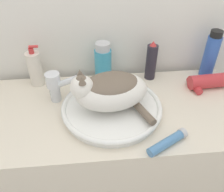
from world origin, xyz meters
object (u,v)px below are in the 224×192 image
cream_tube (168,142)px  shampoo_bottle_tall (211,55)px  hairspray_can_black (151,61)px  soap_pump_bottle (35,68)px  cat (110,90)px  mouthwash_bottle (103,63)px  hair_dryer (206,82)px  faucet (56,85)px

cream_tube → shampoo_bottle_tall: bearing=53.6°
shampoo_bottle_tall → hairspray_can_black: bearing=180.0°
hairspray_can_black → soap_pump_bottle: bearing=180.0°
hairspray_can_black → cream_tube: bearing=-94.1°
cat → soap_pump_bottle: size_ratio=1.55×
cat → hairspray_can_black: size_ratio=1.59×
cat → mouthwash_bottle: size_ratio=1.58×
mouthwash_bottle → hair_dryer: (0.46, -0.10, -0.06)m
hairspray_can_black → cream_tube: size_ratio=1.19×
soap_pump_bottle → mouthwash_bottle: bearing=-0.0°
mouthwash_bottle → soap_pump_bottle: soap_pump_bottle is taller
hair_dryer → faucet: bearing=178.7°
hair_dryer → hairspray_can_black: bearing=152.3°
cat → hairspray_can_black: (0.22, 0.24, -0.03)m
faucet → shampoo_bottle_tall: shampoo_bottle_tall is taller
hairspray_can_black → soap_pump_bottle: soap_pump_bottle is taller
soap_pump_bottle → hair_dryer: soap_pump_bottle is taller
shampoo_bottle_tall → hairspray_can_black: size_ratio=1.20×
hairspray_can_black → cream_tube: (-0.03, -0.42, -0.07)m
soap_pump_bottle → cream_tube: (0.50, -0.42, -0.07)m
faucet → hairspray_can_black: size_ratio=0.76×
cat → shampoo_bottle_tall: (0.50, 0.24, -0.00)m
mouthwash_bottle → shampoo_bottle_tall: bearing=0.0°
faucet → cream_tube: faucet is taller
mouthwash_bottle → soap_pump_bottle: bearing=180.0°
mouthwash_bottle → hairspray_can_black: mouthwash_bottle is taller
faucet → soap_pump_bottle: size_ratio=0.74×
shampoo_bottle_tall → cream_tube: bearing=-126.4°
shampoo_bottle_tall → soap_pump_bottle: 0.82m
cat → cream_tube: (0.19, -0.19, -0.10)m
cat → shampoo_bottle_tall: 0.55m
cream_tube → hair_dryer: bearing=49.9°
mouthwash_bottle → soap_pump_bottle: 0.31m
cat → hairspray_can_black: 0.32m
faucet → shampoo_bottle_tall: 0.73m
cat → cream_tube: bearing=125.3°
shampoo_bottle_tall → hair_dryer: 0.14m
hairspray_can_black → soap_pump_bottle: 0.53m
soap_pump_bottle → hair_dryer: size_ratio=1.03×
cream_tube → cat: bearing=134.4°
cat → faucet: size_ratio=2.09×
shampoo_bottle_tall → cream_tube: shampoo_bottle_tall is taller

